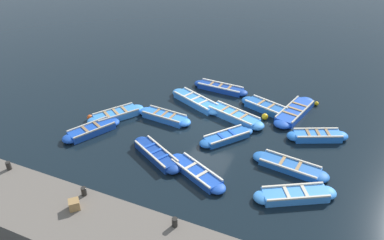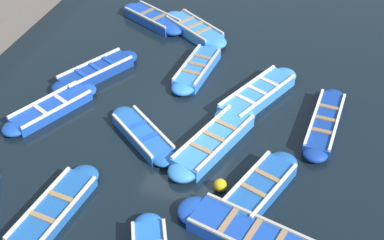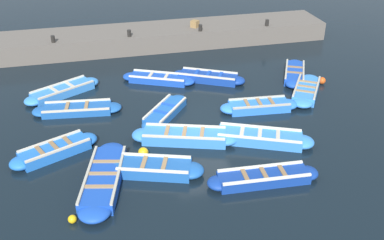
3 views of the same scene
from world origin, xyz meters
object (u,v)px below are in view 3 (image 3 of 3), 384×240
Objects in this scene: boat_tucked at (104,178)px; boat_near_quay at (63,91)px; bollard_south at (53,39)px; buoy_yellow_far at (143,152)px; boat_outer_left at (260,138)px; boat_alongside at (294,73)px; boat_inner_gap at (154,168)px; boat_drifting at (264,178)px; bollard_mid_north at (200,28)px; boat_end_of_row at (159,79)px; bollard_north at (267,23)px; boat_broadside at (55,151)px; boat_far_corner at (185,137)px; wooden_crate at (195,24)px; boat_stern_in at (77,109)px; boat_mid_row at (306,90)px; boat_outer_right at (259,106)px; boat_bow_out at (165,112)px; bollard_mid_south at (129,33)px; buoy_orange_near at (322,81)px; boat_centre at (208,77)px; buoy_white_drifting at (72,219)px.

boat_tucked is 1.22× the size of boat_near_quay.
buoy_yellow_far is at bearing -162.47° from bollard_south.
boat_outer_left is 6.25m from boat_alongside.
boat_drifting is at bearing -111.62° from boat_inner_gap.
bollard_mid_north is at bearing -24.95° from buoy_yellow_far.
bollard_north is at bearing -60.59° from boat_end_of_row.
boat_broadside is 14.38m from bollard_north.
boat_inner_gap is at bearing -156.23° from boat_near_quay.
boat_far_corner is 10.25m from wooden_crate.
boat_tucked is 11.07m from bollard_south.
boat_alongside reaches higher than boat_stern_in.
boat_near_quay is at bearing 37.91° from boat_drifting.
boat_mid_row is 1.84m from boat_alongside.
boat_far_corner is at bearing -92.24° from boat_broadside.
boat_stern_in is (1.53, 7.18, -0.03)m from boat_outer_right.
boat_bow_out is 8.26× the size of bollard_south.
bollard_south is at bearing 90.00° from bollard_mid_south.
bollard_mid_north is at bearing -90.00° from bollard_mid_south.
boat_near_quay is 9.76× the size of bollard_mid_north.
boat_broadside is 8.97m from bollard_south.
boat_outer_right reaches higher than buoy_yellow_far.
buoy_orange_near is at bearing -139.21° from boat_alongside.
bollard_mid_south is (0.00, 3.80, 0.00)m from bollard_mid_north.
boat_centre is 0.98× the size of boat_near_quay.
boat_far_corner is 2.69m from boat_outer_left.
boat_outer_right reaches higher than boat_bow_out.
buoy_yellow_far is at bearing 11.84° from boat_inner_gap.
boat_alongside is 8.67× the size of wooden_crate.
bollard_north reaches higher than boat_near_quay.
boat_stern_in is at bearing 86.39° from boat_mid_row.
boat_broadside is 0.82× the size of boat_outer_left.
bollard_north is (5.95, -10.45, 1.00)m from boat_stern_in.
boat_alongside is 10.07m from boat_stern_in.
wooden_crate reaches higher than boat_end_of_row.
boat_outer_right is 8.23m from bollard_north.
boat_stern_in reaches higher than buoy_orange_near.
bollard_mid_north is at bearing 25.01° from boat_mid_row.
boat_tucked is 11.87× the size of bollard_mid_north.
buoy_yellow_far is (-3.16, 7.59, -0.00)m from boat_mid_row.
wooden_crate is at bearing -22.85° from buoy_yellow_far.
boat_broadside is 0.94× the size of boat_centre.
boat_inner_gap is at bearing 142.95° from bollard_north.
boat_far_corner is at bearing -49.33° from buoy_white_drifting.
bollard_mid_north reaches higher than boat_tucked.
boat_end_of_row is at bearing -167.67° from bollard_mid_south.
bollard_mid_south is 12.92m from buoy_white_drifting.
buoy_white_drifting is (-12.50, 6.91, -1.03)m from bollard_mid_north.
boat_near_quay is (7.90, 6.15, 0.00)m from boat_drifting.
boat_tucked is (-1.11, 5.59, -0.01)m from boat_outer_left.
buoy_yellow_far is (-9.73, -3.07, -0.97)m from bollard_south.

